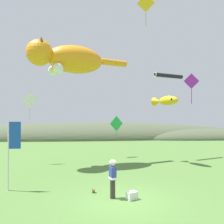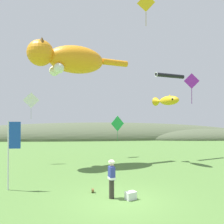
{
  "view_description": "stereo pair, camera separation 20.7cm",
  "coord_description": "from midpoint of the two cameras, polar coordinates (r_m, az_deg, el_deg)",
  "views": [
    {
      "loc": [
        -1.71,
        -11.25,
        3.86
      ],
      "look_at": [
        0.0,
        4.0,
        4.08
      ],
      "focal_mm": 40.0,
      "sensor_mm": 36.0,
      "label": 1
    },
    {
      "loc": [
        -1.5,
        -11.27,
        3.86
      ],
      "look_at": [
        0.0,
        4.0,
        4.08
      ],
      "focal_mm": 40.0,
      "sensor_mm": 36.0,
      "label": 2
    }
  ],
  "objects": [
    {
      "name": "ground_plane",
      "position": [
        12.01,
        1.73,
        -19.57
      ],
      "size": [
        120.0,
        120.0,
        0.0
      ],
      "primitive_type": "plane",
      "color": "#517A38"
    },
    {
      "name": "distant_hill_ridge",
      "position": [
        43.13,
        -0.59,
        -5.97
      ],
      "size": [
        60.32,
        12.45,
        5.34
      ],
      "color": "#4C563D",
      "rests_on": "ground"
    },
    {
      "name": "festival_attendant",
      "position": [
        12.03,
        -0.36,
        -14.81
      ],
      "size": [
        0.35,
        0.47,
        1.77
      ],
      "color": "#332D28",
      "rests_on": "ground"
    },
    {
      "name": "kite_spool",
      "position": [
        13.1,
        -4.72,
        -17.43
      ],
      "size": [
        0.12,
        0.23,
        0.23
      ],
      "color": "olive",
      "rests_on": "ground"
    },
    {
      "name": "picnic_cooler",
      "position": [
        12.11,
        4.03,
        -18.51
      ],
      "size": [
        0.58,
        0.51,
        0.36
      ],
      "color": "white",
      "rests_on": "ground"
    },
    {
      "name": "festival_banner_pole",
      "position": [
        14.05,
        -22.35,
        -6.97
      ],
      "size": [
        0.66,
        0.08,
        3.59
      ],
      "color": "silver",
      "rests_on": "ground"
    },
    {
      "name": "kite_giant_cat",
      "position": [
        20.3,
        -10.3,
        11.84
      ],
      "size": [
        8.04,
        4.08,
        2.58
      ],
      "color": "orange"
    },
    {
      "name": "kite_fish_windsock",
      "position": [
        20.81,
        11.87,
        2.56
      ],
      "size": [
        1.78,
        2.88,
        0.86
      ],
      "color": "gold"
    },
    {
      "name": "kite_tube_streamer",
      "position": [
        23.79,
        12.51,
        8.09
      ],
      "size": [
        3.12,
        1.53,
        0.44
      ],
      "color": "black"
    },
    {
      "name": "kite_diamond_gold",
      "position": [
        17.38,
        7.37,
        23.42
      ],
      "size": [
        1.12,
        0.33,
        2.05
      ],
      "color": "yellow"
    },
    {
      "name": "kite_diamond_green",
      "position": [
        23.4,
        0.76,
        -2.69
      ],
      "size": [
        1.31,
        0.7,
        2.37
      ],
      "color": "green"
    },
    {
      "name": "kite_diamond_white",
      "position": [
        21.43,
        -18.52,
        2.55
      ],
      "size": [
        1.28,
        0.28,
        2.2
      ],
      "color": "white"
    },
    {
      "name": "kite_diamond_violet",
      "position": [
        15.73,
        17.34,
        6.66
      ],
      "size": [
        0.92,
        0.14,
        1.83
      ],
      "color": "purple"
    }
  ]
}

